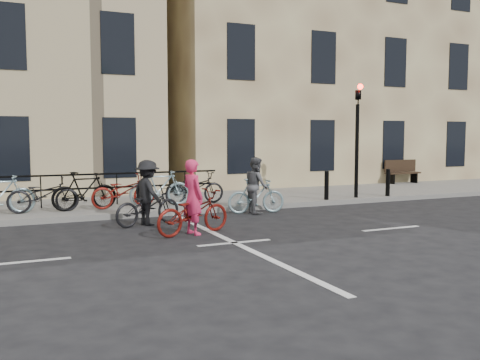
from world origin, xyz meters
name	(u,v)px	position (x,y,z in m)	size (l,w,h in m)	color
ground	(234,243)	(0.00, 0.00, 0.00)	(120.00, 120.00, 0.00)	black
sidewalk	(14,212)	(-4.00, 6.00, 0.07)	(46.00, 4.00, 0.15)	slate
building_east	(298,52)	(9.00, 13.00, 6.15)	(14.00, 10.00, 12.00)	#9F8660
traffic_light	(357,126)	(6.20, 4.34, 2.45)	(0.18, 0.30, 3.90)	black
bollard_east	(327,185)	(5.00, 4.25, 0.60)	(0.14, 0.14, 0.90)	black
bollard_west	(388,183)	(7.40, 4.25, 0.60)	(0.14, 0.14, 0.90)	black
bench	(402,171)	(11.00, 7.73, 0.67)	(1.60, 0.41, 0.97)	black
parked_bikes	(43,194)	(-3.30, 5.04, 0.64)	(10.40, 1.23, 1.05)	black
cyclist_pink	(193,208)	(-0.45, 1.24, 0.58)	(1.97, 1.15, 1.66)	maroon
cyclist_grey	(256,191)	(2.17, 3.47, 0.64)	(1.68, 0.85, 1.57)	#83A4AC
cyclist_dark	(148,200)	(-1.06, 2.82, 0.62)	(1.89, 1.16, 1.59)	black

